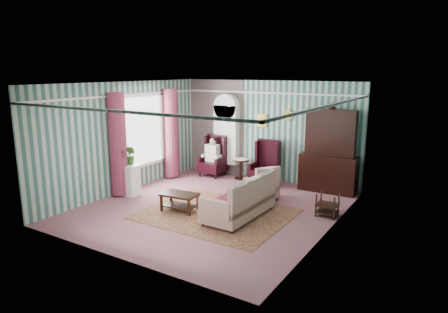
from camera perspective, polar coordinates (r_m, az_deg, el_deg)
The scene contains 17 objects.
floor at distance 9.51m, azimuth -1.68°, elevation -7.35°, with size 6.00×6.00×0.00m, color #884F52.
room_shell at distance 9.53m, azimuth -4.29°, elevation 5.09°, with size 5.53×6.02×2.91m.
bookcase at distance 12.25m, azimuth 0.31°, elevation 2.54°, with size 0.80×0.28×2.24m, color white.
dresser_hutch at distance 10.82m, azimuth 14.83°, elevation 1.15°, with size 1.50×0.56×2.36m, color black.
wingback_left at distance 12.16m, azimuth -1.65°, elevation 0.08°, with size 0.76×0.80×1.25m, color black.
wingback_right at distance 11.31m, azimuth 5.78°, elevation -0.91°, with size 0.76×0.80×1.25m, color black.
seated_woman at distance 12.16m, azimuth -1.65°, elevation -0.08°, with size 0.44×0.40×1.18m, color silver, non-canonical shape.
round_side_table at distance 11.90m, azimuth 2.38°, elevation -1.80°, with size 0.50×0.50×0.60m, color black.
nest_table at distance 9.20m, azimuth 14.56°, elevation -6.65°, with size 0.45×0.38×0.54m, color black.
plant_stand at distance 10.63m, azimuth -13.49°, elevation -3.30°, with size 0.55×0.35×0.80m, color silver.
rug at distance 9.12m, azimuth -1.14°, elevation -8.19°, with size 3.20×2.60×0.01m, color #4D2019.
sofa at distance 8.77m, azimuth 2.15°, elevation -5.43°, with size 1.93×0.95×1.05m, color #B8A88E.
floral_armchair at distance 10.02m, azimuth 5.48°, elevation -3.11°, with size 0.73×0.89×1.09m, color #C1AF95.
coffee_table at distance 9.31m, azimuth -6.36°, elevation -6.50°, with size 0.84×0.50×0.42m, color black.
potted_plant_a at distance 10.43m, azimuth -14.43°, elevation -0.20°, with size 0.38×0.33×0.42m, color #1B581B.
potted_plant_b at distance 10.52m, azimuth -13.15°, elevation 0.18°, with size 0.27×0.22×0.49m, color #264D18.
potted_plant_c at distance 10.59m, azimuth -13.34°, elevation -0.14°, with size 0.20×0.20×0.35m, color #1A541E.
Camera 1 is at (4.94, -7.47, 3.20)m, focal length 32.00 mm.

